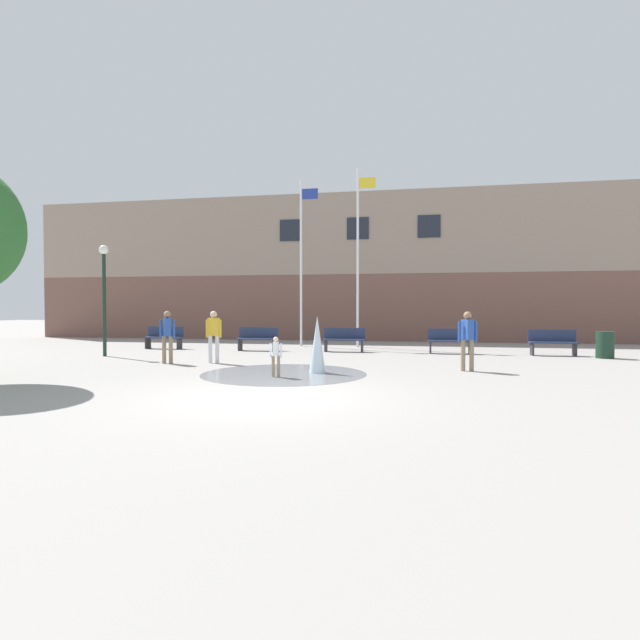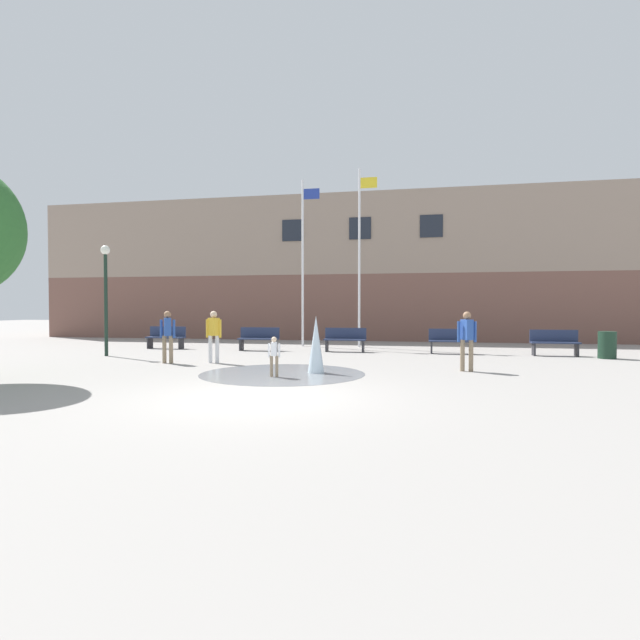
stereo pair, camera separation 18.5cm
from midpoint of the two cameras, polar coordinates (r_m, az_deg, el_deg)
name	(u,v)px [view 2 (the right image)]	position (r m, az deg, el deg)	size (l,w,h in m)	color
ground_plane	(260,397)	(9.59, -6.36, -8.77)	(100.00, 100.00, 0.00)	gray
library_building	(366,271)	(28.31, 5.50, 5.64)	(36.00, 6.05, 7.54)	brown
splash_fountain	(305,354)	(12.91, -1.33, -3.91)	(4.23, 4.23, 1.48)	gray
park_bench_far_left	(166,337)	(21.53, -16.93, -1.86)	(1.60, 0.44, 0.91)	#28282D
park_bench_left_of_flagpoles	(259,338)	(19.76, -6.74, -2.10)	(1.60, 0.44, 0.91)	#28282D
park_bench_under_left_flagpole	(345,339)	(19.16, 3.17, -2.21)	(1.60, 0.44, 0.91)	#28282D
park_bench_center	(451,341)	(18.95, 15.01, -2.29)	(1.60, 0.44, 0.91)	#28282D
park_bench_under_right_flagpole	(555,342)	(19.39, 25.48, -2.30)	(1.60, 0.44, 0.91)	#28282D
adult_near_bench	(168,333)	(15.79, -16.70, -1.39)	(0.50, 0.39, 1.59)	#89755B
teen_by_trashcan	(467,336)	(13.83, 16.80, -1.79)	(0.50, 0.39, 1.59)	#89755B
child_in_fountain	(274,353)	(12.21, -4.83, -3.82)	(0.31, 0.23, 0.99)	#89755B
adult_in_red	(214,332)	(15.55, -11.72, -1.41)	(0.50, 0.34, 1.59)	silver
flagpole_left	(303,258)	(21.94, -1.67, 7.12)	(0.80, 0.10, 7.26)	silver
flagpole_right	(360,252)	(21.54, 4.84, 7.71)	(0.80, 0.10, 7.62)	silver
lamp_post_left_lane	(106,284)	(18.93, -23.04, 3.83)	(0.32, 0.32, 3.86)	#192D23
trash_can	(607,345)	(19.16, 30.22, -2.49)	(0.56, 0.56, 0.90)	#193323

